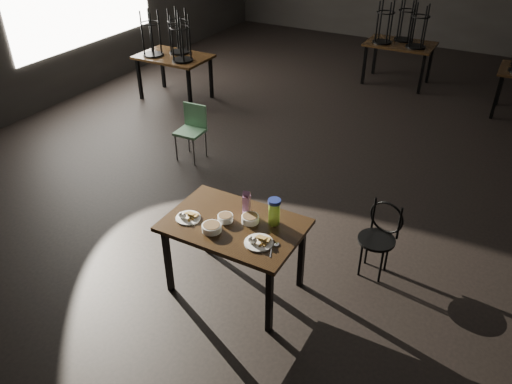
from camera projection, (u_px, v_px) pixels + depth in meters
The scene contains 13 objects.
main_table at pixel (234, 231), 4.39m from camera, with size 1.20×0.80×0.75m.
plate_left at pixel (188, 217), 4.39m from camera, with size 0.22×0.22×0.07m.
plate_right at pixel (258, 241), 4.09m from camera, with size 0.24×0.24×0.08m.
bowl_near at pixel (225, 218), 4.36m from camera, with size 0.14×0.14×0.05m.
bowl_far at pixel (250, 219), 4.34m from camera, with size 0.15×0.15×0.06m.
bowl_big at pixel (212, 228), 4.24m from camera, with size 0.17×0.17×0.06m.
juice_carton at pixel (247, 204), 4.40m from camera, with size 0.07×0.07×0.24m.
water_bottle at pixel (274, 211), 4.28m from camera, with size 0.13×0.13×0.25m.
spoon at pixel (276, 246), 4.08m from camera, with size 0.06×0.21×0.01m.
bentwood_chair at pixel (380, 233), 4.73m from camera, with size 0.38×0.37×0.75m.
school_chair at pixel (192, 127), 6.70m from camera, with size 0.36×0.36×0.74m.
bg_table_left at pixel (173, 54), 8.31m from camera, with size 1.20×0.80×1.48m.
bg_table_far at pixel (401, 42), 8.93m from camera, with size 1.20×0.80×1.48m.
Camera 1 is at (1.83, -5.86, 3.32)m, focal length 35.00 mm.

